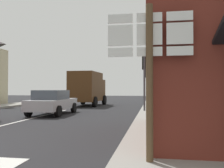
{
  "coord_description": "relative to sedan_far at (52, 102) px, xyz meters",
  "views": [
    {
      "loc": [
        6.24,
        -4.91,
        1.54
      ],
      "look_at": [
        3.96,
        8.7,
        1.82
      ],
      "focal_mm": 39.11,
      "sensor_mm": 36.0,
      "label": 1
    }
  ],
  "objects": [
    {
      "name": "sedan_far",
      "position": [
        0.0,
        0.0,
        0.0
      ],
      "size": [
        2.0,
        4.21,
        1.47
      ],
      "color": "#B7BABF",
      "rests_on": "ground"
    },
    {
      "name": "delivery_truck",
      "position": [
        0.07,
        7.8,
        0.89
      ],
      "size": [
        2.65,
        5.08,
        3.05
      ],
      "color": "#4C2D14",
      "rests_on": "ground"
    },
    {
      "name": "lane_centre_stripe",
      "position": [
        -0.26,
        -3.02,
        -0.75
      ],
      "size": [
        0.16,
        12.0,
        0.01
      ],
      "primitive_type": "cube",
      "color": "silver",
      "rests_on": "ground"
    },
    {
      "name": "sidewalk_right",
      "position": [
        6.27,
        -1.02,
        -0.69
      ],
      "size": [
        2.26,
        44.0,
        0.14
      ],
      "primitive_type": "cube",
      "color": "gray",
      "rests_on": "ground"
    },
    {
      "name": "traffic_light_near_right",
      "position": [
        5.44,
        2.11,
        1.99
      ],
      "size": [
        0.3,
        0.49,
        3.72
      ],
      "color": "#47474C",
      "rests_on": "ground"
    },
    {
      "name": "traffic_light_far_right",
      "position": [
        5.44,
        8.16,
        1.82
      ],
      "size": [
        0.3,
        0.49,
        3.48
      ],
      "color": "#47474C",
      "rests_on": "ground"
    },
    {
      "name": "ground_plane",
      "position": [
        -0.26,
        0.98,
        -0.76
      ],
      "size": [
        80.0,
        80.0,
        0.0
      ],
      "primitive_type": "plane",
      "color": "#232326"
    },
    {
      "name": "route_sign_post",
      "position": [
        5.92,
        -9.11,
        1.24
      ],
      "size": [
        1.66,
        0.14,
        3.2
      ],
      "color": "brown",
      "rests_on": "ground"
    }
  ]
}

